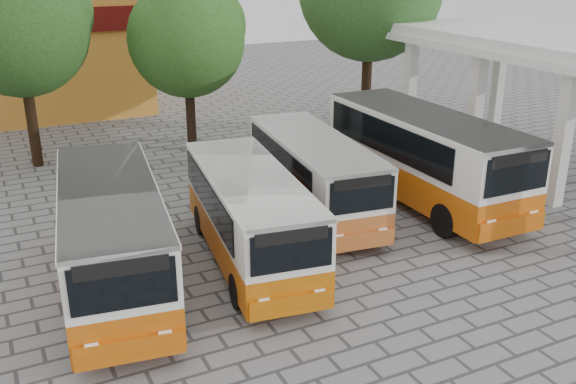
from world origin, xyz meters
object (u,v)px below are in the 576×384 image
bus_centre_left (250,212)px  bus_centre_right (314,171)px  bus_far_left (112,232)px  bus_far_right (424,152)px

bus_centre_left → bus_centre_right: (3.29, 2.32, 0.00)m
bus_far_left → bus_centre_left: 3.82m
bus_far_left → bus_far_right: bearing=16.3°
bus_far_left → bus_centre_right: 7.45m
bus_centre_right → bus_far_right: bus_far_right is taller
bus_centre_left → bus_centre_right: bearing=43.1°
bus_far_left → bus_centre_left: (3.82, -0.08, -0.12)m
bus_centre_right → bus_far_left: bearing=-155.6°
bus_far_right → bus_far_left: bearing=-170.9°
bus_centre_left → bus_centre_right: 4.02m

